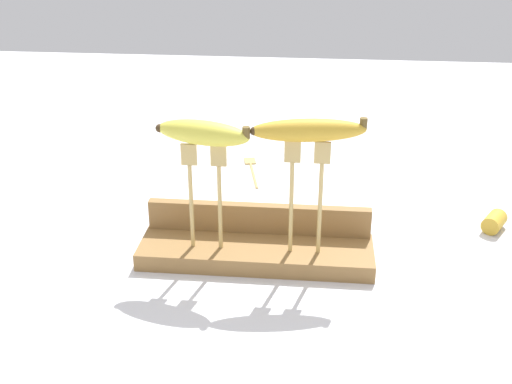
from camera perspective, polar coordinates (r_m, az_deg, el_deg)
name	(u,v)px	position (r m, az deg, el deg)	size (l,w,h in m)	color
ground_plane	(256,260)	(1.14, 0.00, -5.93)	(3.00, 3.00, 0.00)	silver
wooden_board	(256,252)	(1.13, 0.00, -5.28)	(0.40, 0.12, 0.03)	olive
board_backstop	(259,218)	(1.16, 0.24, -2.29)	(0.39, 0.02, 0.05)	olive
fork_stand_left	(205,187)	(1.07, -4.48, 0.41)	(0.07, 0.01, 0.19)	tan
fork_stand_right	(306,188)	(1.06, 4.40, 0.35)	(0.07, 0.01, 0.20)	tan
banana_raised_left	(203,133)	(1.04, -4.65, 5.17)	(0.16, 0.08, 0.04)	#DBD147
banana_raised_right	(308,130)	(1.02, 4.57, 5.39)	(0.19, 0.06, 0.04)	gold
fork_fallen_near	(252,167)	(1.50, -0.37, 2.15)	(0.05, 0.17, 0.01)	tan
banana_chunk_near	(494,222)	(1.31, 20.05, -2.44)	(0.06, 0.06, 0.03)	gold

